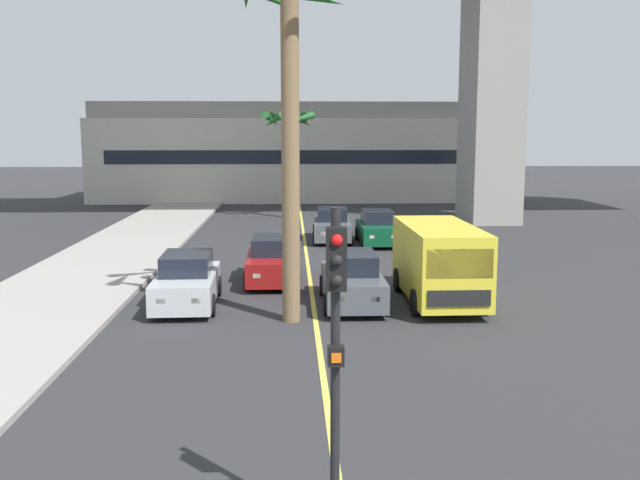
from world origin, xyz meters
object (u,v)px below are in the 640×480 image
object	(u,v)px
traffic_light_median_near	(336,330)
car_queue_fourth	(272,261)
palm_tree_mid_median	(289,61)
car_queue_front	(377,229)
car_queue_second	(332,226)
delivery_van	(439,261)
palm_tree_near_median	(288,129)
car_queue_third	(187,282)
car_queue_fifth	(352,281)

from	to	relation	value
traffic_light_median_near	car_queue_fourth	bearing A→B (deg)	94.24
traffic_light_median_near	palm_tree_mid_median	xyz separation A→B (m)	(-0.55, 10.53, 4.22)
palm_tree_mid_median	traffic_light_median_near	bearing A→B (deg)	-87.03
car_queue_front	car_queue_second	world-z (taller)	same
delivery_van	palm_tree_mid_median	xyz separation A→B (m)	(-4.47, -1.99, 5.65)
traffic_light_median_near	palm_tree_near_median	size ratio (longest dim) A/B	0.65
delivery_van	traffic_light_median_near	size ratio (longest dim) A/B	1.25
car_queue_third	traffic_light_median_near	bearing A→B (deg)	-73.73
car_queue_fifth	delivery_van	distance (m)	2.69
car_queue_fourth	car_queue_fifth	distance (m)	4.20
car_queue_fifth	traffic_light_median_near	distance (m)	12.61
car_queue_fifth	traffic_light_median_near	xyz separation A→B (m)	(-1.30, -12.38, 1.99)
delivery_van	car_queue_front	bearing A→B (deg)	92.08
car_queue_second	car_queue_fifth	distance (m)	12.86
traffic_light_median_near	delivery_van	bearing A→B (deg)	72.59
delivery_van	car_queue_second	bearing A→B (deg)	100.99
car_queue_front	car_queue_fourth	bearing A→B (deg)	-119.22
car_queue_third	palm_tree_mid_median	size ratio (longest dim) A/B	0.44
delivery_van	car_queue_third	bearing A→B (deg)	-179.22
car_queue_fifth	palm_tree_mid_median	xyz separation A→B (m)	(-1.84, -1.85, 6.22)
car_queue_fourth	delivery_van	world-z (taller)	delivery_van
car_queue_front	car_queue_third	size ratio (longest dim) A/B	0.99
car_queue_third	palm_tree_mid_median	bearing A→B (deg)	-31.54
car_queue_fourth	palm_tree_near_median	bearing A→B (deg)	88.33
car_queue_front	car_queue_fifth	bearing A→B (deg)	-100.64
car_queue_fifth	traffic_light_median_near	size ratio (longest dim) A/B	0.98
car_queue_third	car_queue_front	bearing A→B (deg)	58.67
car_queue_third	traffic_light_median_near	xyz separation A→B (m)	(3.62, -12.42, 1.99)
car_queue_second	car_queue_fifth	world-z (taller)	same
palm_tree_mid_median	car_queue_second	bearing A→B (deg)	82.25
car_queue_second	car_queue_fifth	bearing A→B (deg)	-90.71
car_queue_second	traffic_light_median_near	distance (m)	25.36
car_queue_second	car_queue_fourth	world-z (taller)	same
car_queue_second	palm_tree_mid_median	world-z (taller)	palm_tree_mid_median
car_queue_fourth	delivery_van	distance (m)	6.07
palm_tree_near_median	car_queue_third	bearing A→B (deg)	-97.70
car_queue_fifth	car_queue_front	bearing A→B (deg)	79.36
car_queue_fifth	car_queue_fourth	bearing A→B (deg)	125.98
car_queue_front	car_queue_fourth	xyz separation A→B (m)	(-4.67, -8.35, 0.00)
car_queue_third	palm_tree_mid_median	distance (m)	7.19
car_queue_third	traffic_light_median_near	size ratio (longest dim) A/B	0.99
car_queue_third	palm_tree_mid_median	world-z (taller)	palm_tree_mid_median
palm_tree_near_median	palm_tree_mid_median	world-z (taller)	palm_tree_mid_median
car_queue_front	car_queue_third	xyz separation A→B (m)	(-7.13, -11.71, 0.00)
car_queue_third	car_queue_fifth	distance (m)	4.92
car_queue_second	car_queue_third	xyz separation A→B (m)	(-5.08, -12.82, 0.00)
traffic_light_median_near	palm_tree_near_median	bearing A→B (deg)	91.02
traffic_light_median_near	palm_tree_mid_median	size ratio (longest dim) A/B	0.45
car_queue_front	palm_tree_near_median	world-z (taller)	palm_tree_near_median
car_queue_second	delivery_van	bearing A→B (deg)	-79.01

